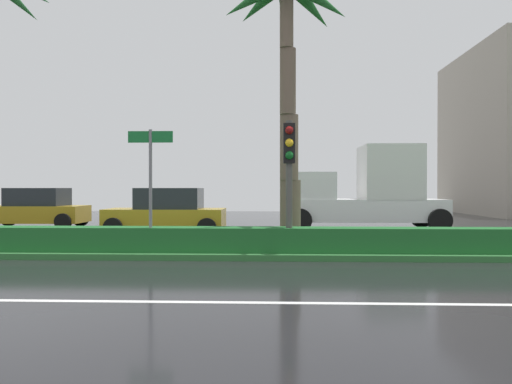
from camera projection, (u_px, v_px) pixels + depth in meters
name	position (u px, v px, depth m)	size (l,w,h in m)	color
ground_plane	(136.00, 247.00, 14.28)	(90.00, 42.00, 0.10)	black
near_lane_divider_stripe	(3.00, 300.00, 7.28)	(81.00, 0.14, 0.01)	white
median_strip	(125.00, 247.00, 13.28)	(85.50, 4.00, 0.15)	#2D6B33
median_hedge	(108.00, 239.00, 11.88)	(76.50, 0.70, 0.60)	#1E6028
palm_tree_centre_left	(287.00, 26.00, 12.93)	(3.59, 3.52, 7.71)	brown
traffic_signal_median_right	(289.00, 162.00, 11.57)	(0.28, 0.43, 3.21)	#4C4C47
street_name_sign	(150.00, 173.00, 11.63)	(1.10, 0.08, 3.00)	slate
car_in_traffic_second	(36.00, 209.00, 20.51)	(4.30, 2.02, 1.72)	#B28C1E
car_in_traffic_third	(167.00, 212.00, 17.52)	(4.30, 2.02, 1.72)	#B28C1E
box_truck_lead	(366.00, 192.00, 19.71)	(6.40, 2.64, 3.46)	white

